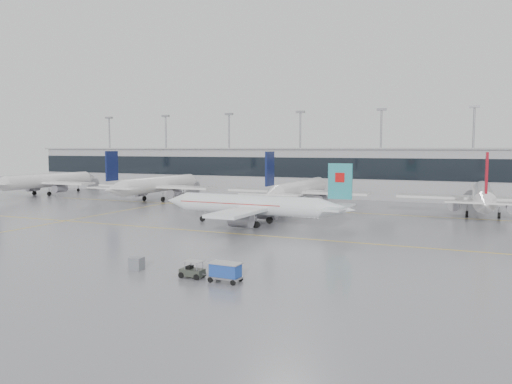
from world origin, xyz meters
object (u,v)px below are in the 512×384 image
at_px(baggage_cart, 225,271).
at_px(gse_unit, 137,264).
at_px(baggage_tug, 192,272).
at_px(air_canada_jet, 256,206).

relative_size(baggage_cart, gse_unit, 2.37).
distance_m(baggage_tug, baggage_cart, 3.63).
distance_m(air_canada_jet, baggage_tug, 33.12).
relative_size(air_canada_jet, baggage_tug, 9.67).
xyz_separation_m(air_canada_jet, gse_unit, (0.57, -31.77, -2.51)).
bearing_deg(air_canada_jet, gse_unit, 92.69).
xyz_separation_m(air_canada_jet, baggage_cart, (10.92, -32.33, -2.08)).
bearing_deg(gse_unit, baggage_cart, -7.18).
bearing_deg(baggage_cart, air_canada_jet, 110.73).
height_order(baggage_cart, gse_unit, baggage_cart).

